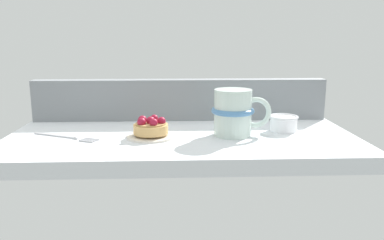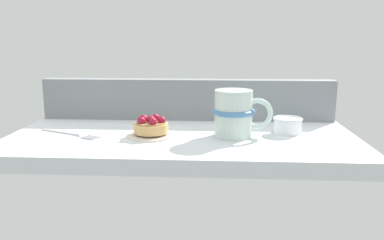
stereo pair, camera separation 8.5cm
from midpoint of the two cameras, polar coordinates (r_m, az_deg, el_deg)
name	(u,v)px [view 1 (the left image)]	position (r cm, az deg, el deg)	size (l,w,h in cm)	color
ground_plane	(182,142)	(87.85, -4.32, -3.23)	(76.96, 36.63, 3.26)	silver
window_rail_back	(180,100)	(102.39, -4.10, 2.95)	(75.42, 3.88, 10.56)	gray
dessert_plate	(151,135)	(86.10, -8.83, -2.27)	(10.59, 10.59, 0.84)	silver
raspberry_tart	(151,127)	(85.63, -8.88, -1.00)	(7.52, 7.52, 3.78)	tan
coffee_mug	(234,112)	(85.82, 3.34, 1.09)	(13.27, 9.46, 10.24)	silver
dessert_fork	(65,137)	(90.25, -20.58, -2.30)	(15.70, 8.43, 0.60)	#B7B7BC
sugar_bowl	(284,123)	(91.89, 10.62, -0.42)	(6.61, 6.61, 3.62)	white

